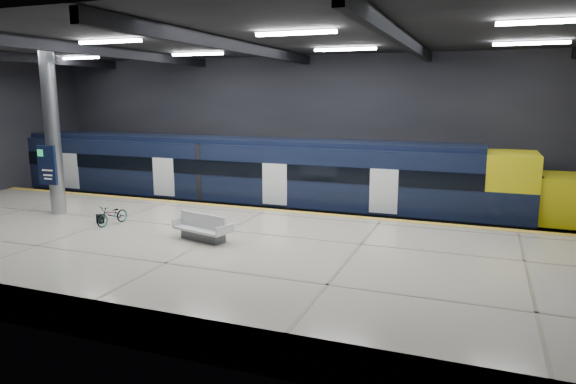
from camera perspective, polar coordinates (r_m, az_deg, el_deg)
The scene contains 10 objects.
ground at distance 20.26m, azimuth -5.32°, elevation -6.60°, with size 30.00×30.00×0.00m, color black.
room_shell at distance 19.36m, azimuth -5.61°, elevation 9.79°, with size 30.10×16.10×8.05m.
platform at distance 18.00m, azimuth -8.87°, elevation -7.08°, with size 30.00×11.00×1.10m, color #B6AD9A.
safety_strip at distance 22.40m, azimuth -2.27°, elevation -1.96°, with size 30.00×0.40×0.01m, color gold.
rails at distance 25.12m, azimuth 0.20°, elevation -2.96°, with size 30.00×1.52×0.16m.
train at distance 25.25m, azimuth -2.81°, elevation 1.68°, with size 29.40×2.84×3.79m.
bench at distance 17.90m, azimuth -9.43°, elevation -4.27°, with size 2.26×1.37×0.93m.
bicycle at distance 20.86m, azimuth -18.94°, elevation -2.41°, with size 0.51×1.47×0.77m, color #99999E.
pannier_bag at distance 21.29m, azimuth -20.15°, elevation -2.82°, with size 0.30×0.18×0.35m, color black.
info_column at distance 23.32m, azimuth -24.74°, elevation 5.92°, with size 0.90×0.78×6.90m.
Camera 1 is at (8.59, -17.35, 5.99)m, focal length 32.00 mm.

